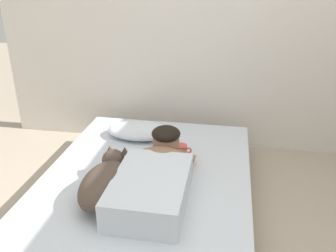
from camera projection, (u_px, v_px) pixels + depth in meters
back_wall at (214, 6)px, 3.01m from camera, size 3.87×0.12×2.50m
bed at (146, 195)px, 2.44m from camera, size 1.41×1.93×0.28m
pillow at (139, 131)px, 2.93m from camera, size 0.52×0.32×0.11m
person_lying at (155, 175)px, 2.20m from camera, size 0.43×0.92×0.27m
dog at (105, 182)px, 2.14m from camera, size 0.26×0.57×0.21m
coffee_cup at (181, 150)px, 2.66m from camera, size 0.12×0.09×0.07m
cell_phone at (150, 196)px, 2.18m from camera, size 0.07×0.14×0.01m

